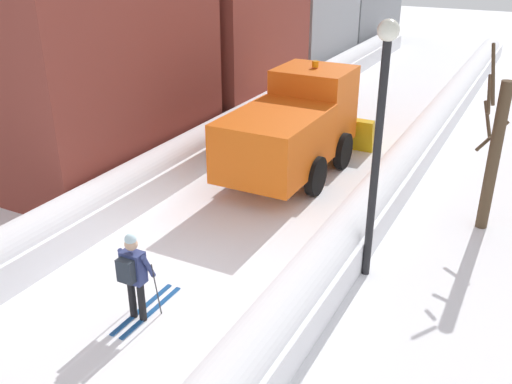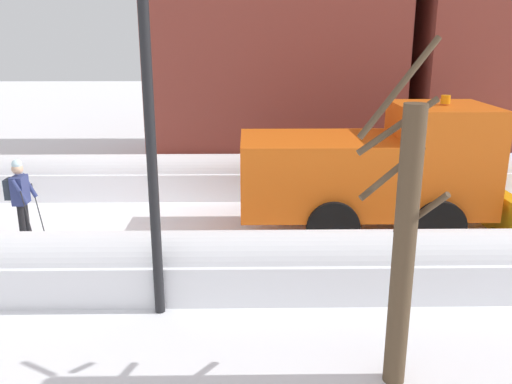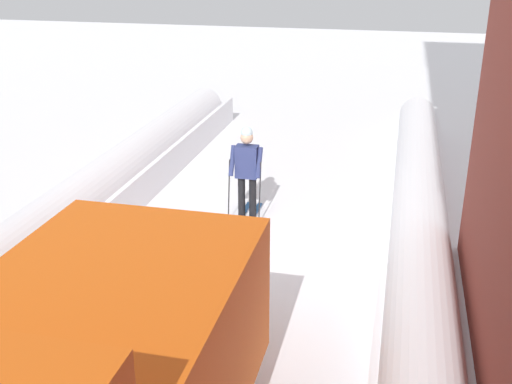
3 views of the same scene
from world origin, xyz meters
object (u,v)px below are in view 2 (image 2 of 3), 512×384
skier (20,196)px  traffic_light_pole (194,87)px  plow_truck (377,170)px  bare_tree_near (404,242)px  street_lamp (149,109)px

skier → traffic_light_pole: size_ratio=0.44×
plow_truck → bare_tree_near: (5.47, -0.97, 0.46)m
skier → bare_tree_near: bearing=52.9°
traffic_light_pole → bare_tree_near: (9.28, 3.40, -0.98)m
plow_truck → street_lamp: bearing=-50.1°
traffic_light_pole → skier: bearing=-39.9°
skier → plow_truck: bearing=92.3°
skier → traffic_light_pole: (-4.11, 3.44, 1.92)m
street_lamp → bare_tree_near: 4.07m
bare_tree_near → plow_truck: bearing=169.9°
street_lamp → bare_tree_near: street_lamp is taller
skier → bare_tree_near: bare_tree_near is taller
traffic_light_pole → street_lamp: size_ratio=0.79×
skier → traffic_light_pole: 5.69m
skier → bare_tree_near: size_ratio=0.41×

